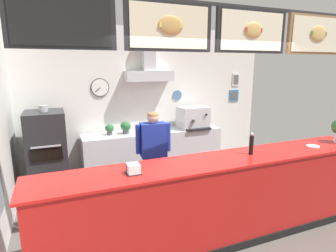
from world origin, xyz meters
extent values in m
plane|color=#514C47|center=(0.00, 0.00, 0.00)|extent=(6.16, 6.16, 0.00)
cube|color=gray|center=(0.00, 2.46, 1.47)|extent=(5.13, 0.12, 2.94)
cube|color=white|center=(0.00, 2.40, 1.47)|extent=(5.09, 0.01, 2.90)
cylinder|color=black|center=(-1.01, 2.38, 1.78)|extent=(0.34, 0.02, 0.34)
cylinder|color=white|center=(-1.01, 2.37, 1.78)|extent=(0.32, 0.01, 0.32)
cube|color=black|center=(-1.06, 2.36, 1.74)|extent=(0.10, 0.01, 0.09)
cylinder|color=white|center=(-0.57, 2.38, 1.61)|extent=(0.29, 0.02, 0.29)
cylinder|color=teal|center=(0.58, 2.38, 1.57)|extent=(0.20, 0.02, 0.20)
cube|color=teal|center=(2.02, 2.38, 1.51)|extent=(0.24, 0.02, 0.26)
cube|color=#575757|center=(2.02, 2.37, 1.51)|extent=(0.17, 0.01, 0.19)
cube|color=white|center=(2.05, 2.38, 1.87)|extent=(0.18, 0.02, 0.29)
cube|color=#5A5A5A|center=(2.05, 2.37, 1.87)|extent=(0.13, 0.01, 0.21)
cube|color=silver|center=(-0.08, 2.25, 1.99)|extent=(0.94, 0.31, 0.20)
cube|color=silver|center=(-0.08, 2.28, 2.49)|extent=(0.24, 0.24, 0.80)
cube|color=#2D2D2D|center=(0.00, 0.08, 2.90)|extent=(4.52, 0.04, 0.04)
cube|color=black|center=(-1.70, 0.05, 2.62)|extent=(1.04, 0.05, 0.54)
cube|color=black|center=(-1.70, 0.02, 2.62)|extent=(0.94, 0.01, 0.47)
cube|color=black|center=(-0.57, 0.05, 2.62)|extent=(1.04, 0.05, 0.54)
cube|color=beige|center=(-0.57, 0.02, 2.62)|extent=(0.94, 0.01, 0.47)
ellipsoid|color=tan|center=(-0.57, 0.01, 2.63)|extent=(0.30, 0.04, 0.21)
cube|color=#E5C666|center=(-0.57, 0.00, 2.63)|extent=(0.28, 0.01, 0.05)
cube|color=black|center=(0.57, 0.05, 2.62)|extent=(1.04, 0.05, 0.54)
cube|color=#F2E5C6|center=(0.57, 0.02, 2.62)|extent=(0.94, 0.01, 0.47)
ellipsoid|color=#DBAD60|center=(0.57, 0.01, 2.63)|extent=(0.27, 0.04, 0.19)
cube|color=#B74233|center=(0.57, 0.00, 2.63)|extent=(0.26, 0.01, 0.05)
cube|color=olive|center=(1.70, 0.05, 2.62)|extent=(1.04, 0.05, 0.54)
cube|color=#F2E5C6|center=(1.70, 0.02, 2.62)|extent=(0.94, 0.01, 0.47)
ellipsoid|color=#DBAD60|center=(1.70, 0.01, 2.63)|extent=(0.31, 0.04, 0.21)
cube|color=#51843D|center=(1.70, 0.00, 2.63)|extent=(0.29, 0.01, 0.06)
cube|color=#B21916|center=(0.00, -0.25, 0.53)|extent=(4.39, 0.60, 1.05)
cube|color=red|center=(0.00, -0.25, 1.07)|extent=(4.48, 0.63, 0.03)
cube|color=black|center=(0.00, -0.56, 0.05)|extent=(4.39, 0.02, 0.10)
cube|color=silver|center=(-0.07, 2.06, 0.46)|extent=(2.76, 0.59, 0.92)
cube|color=#9FA1A5|center=(-0.07, 2.06, 0.17)|extent=(2.62, 0.54, 0.02)
cube|color=#232326|center=(-2.00, 1.86, 0.73)|extent=(0.61, 0.69, 1.47)
cube|color=black|center=(-2.00, 1.51, 0.85)|extent=(0.46, 0.02, 0.20)
cube|color=#A3A5AD|center=(-2.00, 1.49, 0.98)|extent=(0.43, 0.02, 0.02)
cylinder|color=#A3A5AD|center=(-2.00, 1.86, 1.52)|extent=(0.14, 0.14, 0.10)
cube|color=#232328|center=(-0.47, 0.90, 0.41)|extent=(0.31, 0.23, 0.82)
cube|color=#1E339E|center=(-0.47, 0.90, 1.08)|extent=(0.41, 0.26, 0.52)
cylinder|color=#1E339E|center=(-0.24, 0.88, 1.10)|extent=(0.08, 0.08, 0.45)
cylinder|color=#1E339E|center=(-0.71, 0.93, 1.10)|extent=(0.08, 0.08, 0.45)
sphere|color=#D8AD8E|center=(-0.47, 0.90, 1.42)|extent=(0.18, 0.18, 0.18)
ellipsoid|color=olive|center=(-0.47, 0.90, 1.46)|extent=(0.17, 0.17, 0.10)
cube|color=silver|center=(0.79, 2.04, 1.14)|extent=(0.58, 0.45, 0.44)
cylinder|color=#4C4C51|center=(0.67, 1.79, 1.12)|extent=(0.06, 0.06, 0.06)
cube|color=black|center=(0.79, 1.78, 0.94)|extent=(0.53, 0.10, 0.04)
sphere|color=black|center=(0.97, 1.80, 1.23)|extent=(0.04, 0.04, 0.04)
cylinder|color=#4C4C51|center=(-0.63, 2.05, 0.97)|extent=(0.12, 0.12, 0.08)
ellipsoid|color=#2D6638|center=(-0.63, 2.05, 1.07)|extent=(0.19, 0.19, 0.17)
cylinder|color=#4C4C51|center=(-0.92, 2.08, 0.96)|extent=(0.10, 0.10, 0.08)
ellipsoid|color=#2D6638|center=(-0.92, 2.08, 1.06)|extent=(0.16, 0.16, 0.15)
cylinder|color=white|center=(1.47, -0.29, 1.09)|extent=(0.17, 0.17, 0.01)
cube|color=#262628|center=(-1.12, -0.30, 1.09)|extent=(0.15, 0.15, 0.01)
cylinder|color=#262628|center=(-1.20, -0.30, 1.14)|extent=(0.01, 0.01, 0.12)
cylinder|color=#262628|center=(-1.04, -0.30, 1.14)|extent=(0.01, 0.01, 0.12)
cube|color=white|center=(-1.12, -0.30, 1.14)|extent=(0.13, 0.13, 0.10)
cylinder|color=black|center=(0.44, -0.24, 1.20)|extent=(0.05, 0.05, 0.24)
sphere|color=gray|center=(0.44, -0.24, 1.34)|extent=(0.05, 0.05, 0.05)
camera|label=1|loc=(-1.83, -2.99, 2.20)|focal=29.79mm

